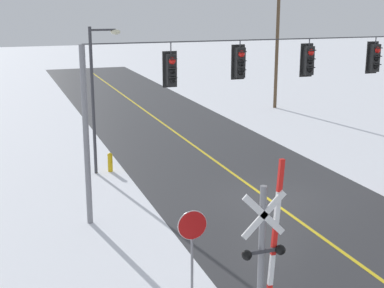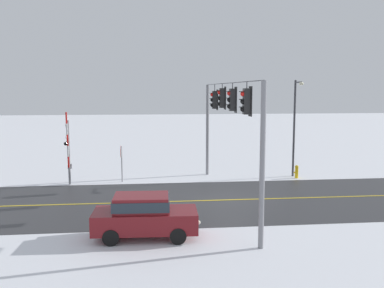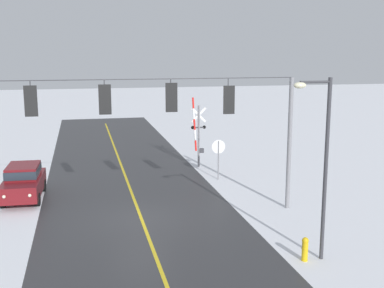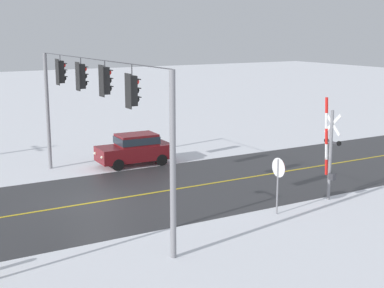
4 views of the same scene
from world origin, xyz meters
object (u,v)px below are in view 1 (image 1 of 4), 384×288
Objects in this scene: stop_sign at (192,234)px; railroad_crossing at (263,265)px; streetlamp_near at (97,87)px; utility_pole at (277,40)px; fire_hydrant at (110,162)px.

stop_sign is 3.28m from railroad_crossing.
streetlamp_near is (-0.79, 14.73, 1.65)m from railroad_crossing.
utility_pole reaches higher than stop_sign.
streetlamp_near is 18.77m from utility_pole.
utility_pole is (14.43, 23.03, 3.12)m from stop_sign.
streetlamp_near is at bearing 93.05° from railroad_crossing.
utility_pole reaches higher than railroad_crossing.
railroad_crossing is 5.14× the size of fire_hydrant.
railroad_crossing is 14.84m from streetlamp_near.
fire_hydrant is (0.45, 0.03, -3.45)m from streetlamp_near.
railroad_crossing reaches higher than stop_sign.
streetlamp_near is at bearing -142.10° from utility_pole.
fire_hydrant is at bearing 91.31° from railroad_crossing.
railroad_crossing reaches higher than fire_hydrant.
stop_sign is 0.36× the size of streetlamp_near.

